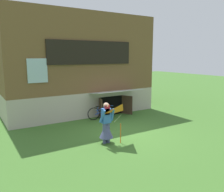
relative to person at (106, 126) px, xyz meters
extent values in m
plane|color=#3D6B28|center=(1.21, 0.55, -0.65)|extent=(60.00, 60.00, 0.00)
cube|color=#ADA393|center=(1.21, 6.05, 0.02)|extent=(8.31, 5.00, 1.35)
cube|color=brown|center=(1.21, 6.05, 2.78)|extent=(8.31, 5.00, 4.17)
cube|color=black|center=(1.21, 3.51, 2.77)|extent=(4.65, 0.08, 1.18)
cube|color=#9EB7C6|center=(1.21, 3.53, 2.77)|extent=(4.49, 0.04, 1.06)
cube|color=#9EB7C6|center=(-1.54, 3.52, 1.95)|extent=(0.90, 0.06, 1.10)
cube|color=black|center=(2.42, 3.54, -0.13)|extent=(1.40, 0.03, 1.05)
cube|color=#3D2B1E|center=(1.57, 3.25, -0.13)|extent=(0.27, 0.69, 1.05)
cube|color=#3D2B1E|center=(3.27, 3.25, -0.13)|extent=(0.35, 0.66, 1.05)
cube|color=#B2B2B7|center=(2.42, 3.00, 0.75)|extent=(2.79, 1.09, 0.18)
cylinder|color=#474C75|center=(-0.08, 0.00, -0.26)|extent=(0.14, 0.14, 0.79)
cylinder|color=#474C75|center=(0.08, 0.00, -0.26)|extent=(0.14, 0.14, 0.79)
cone|color=#474C75|center=(0.00, 0.00, -0.14)|extent=(0.52, 0.52, 0.59)
cube|color=#3366B7|center=(0.00, 0.00, 0.41)|extent=(0.34, 0.20, 0.56)
cylinder|color=#3366B7|center=(-0.22, -0.10, 0.44)|extent=(0.17, 0.32, 0.52)
cylinder|color=#3366B7|center=(0.22, -0.10, 0.44)|extent=(0.17, 0.32, 0.52)
cube|color=maroon|center=(0.00, -0.06, 0.64)|extent=(0.20, 0.08, 0.36)
sphere|color=#D8AD8E|center=(0.00, 0.00, 0.80)|extent=(0.21, 0.21, 0.21)
pyramid|color=orange|center=(0.39, -0.50, 0.57)|extent=(0.82, 0.66, 0.47)
cylinder|color=beige|center=(0.35, -0.25, 0.31)|extent=(0.01, 0.50, 0.41)
cylinder|color=orange|center=(0.45, -0.30, -0.27)|extent=(0.03, 0.03, 0.76)
torus|color=black|center=(1.97, 2.99, -0.32)|extent=(0.67, 0.12, 0.67)
torus|color=black|center=(1.07, 3.09, -0.32)|extent=(0.67, 0.12, 0.67)
cylinder|color=#284CB2|center=(1.52, 3.04, -0.15)|extent=(0.68, 0.11, 0.04)
cylinder|color=#284CB2|center=(1.52, 3.04, -0.26)|extent=(0.74, 0.12, 0.27)
cylinder|color=#284CB2|center=(1.29, 3.06, -0.15)|extent=(0.04, 0.04, 0.37)
cube|color=black|center=(1.29, 3.06, 0.04)|extent=(0.20, 0.08, 0.05)
cylinder|color=#284CB2|center=(1.97, 2.99, 0.00)|extent=(0.44, 0.08, 0.03)
camera|label=1|loc=(-4.26, -7.23, 2.60)|focal=37.23mm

